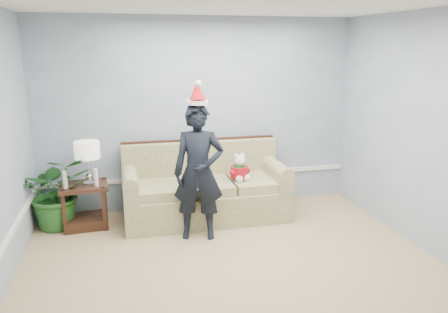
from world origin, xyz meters
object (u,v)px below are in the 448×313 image
at_px(houseplant, 57,192).
at_px(table_lamp, 87,152).
at_px(man, 199,172).
at_px(side_table, 86,210).
at_px(teddy_bear, 239,170).
at_px(sofa, 205,191).

bearing_deg(houseplant, table_lamp, -10.48).
height_order(houseplant, man, man).
bearing_deg(side_table, teddy_bear, -4.49).
relative_size(sofa, table_lamp, 3.91).
distance_m(side_table, man, 1.64).
distance_m(side_table, houseplant, 0.43).
bearing_deg(man, sofa, 86.00).
bearing_deg(man, side_table, 167.58).
distance_m(sofa, teddy_bear, 0.57).
height_order(houseplant, teddy_bear, houseplant).
relative_size(sofa, teddy_bear, 5.82).
xyz_separation_m(sofa, teddy_bear, (0.45, -0.16, 0.31)).
bearing_deg(houseplant, teddy_bear, -5.54).
bearing_deg(side_table, houseplant, 168.30).
bearing_deg(table_lamp, houseplant, 169.52).
relative_size(houseplant, teddy_bear, 2.57).
xyz_separation_m(side_table, houseplant, (-0.34, 0.07, 0.26)).
distance_m(sofa, man, 0.82).
xyz_separation_m(table_lamp, houseplant, (-0.41, 0.08, -0.52)).
xyz_separation_m(sofa, side_table, (-1.58, 0.00, -0.14)).
xyz_separation_m(houseplant, man, (1.72, -0.72, 0.34)).
relative_size(side_table, houseplant, 0.65).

